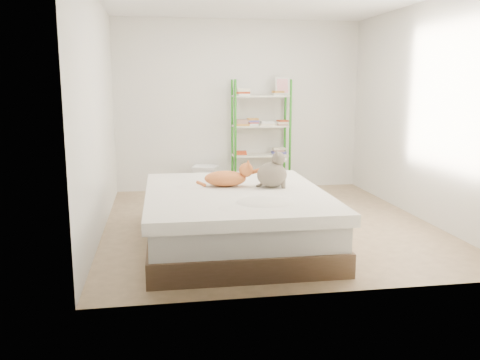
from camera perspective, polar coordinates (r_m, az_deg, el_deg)
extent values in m
cube|color=tan|center=(6.09, 3.09, -4.81)|extent=(3.80, 4.20, 0.01)
cube|color=silver|center=(7.94, -0.08, 8.34)|extent=(3.80, 0.01, 2.60)
cube|color=silver|center=(3.86, 9.99, 5.65)|extent=(3.80, 0.01, 2.60)
cube|color=silver|center=(5.78, -15.66, 7.05)|extent=(0.01, 4.20, 2.60)
cube|color=silver|center=(6.56, 19.79, 7.21)|extent=(0.01, 4.20, 2.60)
cube|color=#4C3925|center=(5.25, -0.55, -6.12)|extent=(1.77, 2.21, 0.22)
cube|color=silver|center=(5.19, -0.56, -3.69)|extent=(1.72, 2.14, 0.24)
cube|color=white|center=(5.15, -0.56, -1.81)|extent=(1.81, 2.25, 0.11)
cylinder|color=#29861F|center=(7.58, -0.52, 4.81)|extent=(0.04, 0.04, 1.70)
cylinder|color=#29861F|center=(7.90, -0.88, 5.05)|extent=(0.04, 0.04, 1.70)
cylinder|color=#29861F|center=(7.75, 5.65, 4.89)|extent=(0.04, 0.04, 1.70)
cylinder|color=#29861F|center=(8.06, 5.06, 5.12)|extent=(0.04, 0.04, 1.70)
cube|color=beige|center=(7.92, 2.32, -0.43)|extent=(0.86, 0.34, 0.02)
cube|color=beige|center=(7.85, 2.34, 2.80)|extent=(0.86, 0.34, 0.02)
cube|color=beige|center=(7.80, 2.37, 6.08)|extent=(0.86, 0.34, 0.02)
cube|color=beige|center=(7.77, 2.39, 9.38)|extent=(0.86, 0.34, 0.02)
cube|color=#B73D18|center=(7.91, 2.32, -0.02)|extent=(0.20, 0.16, 0.09)
cube|color=#B73D18|center=(7.78, 0.18, 3.17)|extent=(0.20, 0.16, 0.09)
cube|color=#B73D18|center=(7.91, 4.48, 3.25)|extent=(0.20, 0.16, 0.09)
cube|color=#B73D18|center=(7.74, 0.18, 6.48)|extent=(0.20, 0.16, 0.09)
cube|color=#B73D18|center=(7.77, 1.64, 6.49)|extent=(0.20, 0.16, 0.09)
cube|color=#B73D18|center=(7.81, 3.09, 6.50)|extent=(0.20, 0.16, 0.09)
cube|color=#B73D18|center=(7.86, 4.52, 6.51)|extent=(0.20, 0.16, 0.09)
cube|color=#B73D18|center=(7.72, 0.18, 9.81)|extent=(0.20, 0.16, 0.09)
cube|color=#B73D18|center=(7.84, 4.57, 9.79)|extent=(0.20, 0.16, 0.09)
cube|color=silver|center=(7.90, 4.77, 10.48)|extent=(0.22, 0.09, 0.28)
cube|color=#EC3D5A|center=(7.88, 4.79, 10.48)|extent=(0.17, 0.06, 0.21)
cube|color=tan|center=(6.92, 2.62, -1.55)|extent=(0.49, 0.40, 0.32)
cube|color=#591680|center=(6.74, 3.08, -1.94)|extent=(0.28, 0.03, 0.07)
cube|color=tan|center=(6.71, 2.95, -0.54)|extent=(0.47, 0.18, 0.10)
cube|color=white|center=(7.75, -3.89, -0.03)|extent=(0.39, 0.36, 0.38)
cube|color=white|center=(7.72, -3.91, 1.47)|extent=(0.43, 0.40, 0.03)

